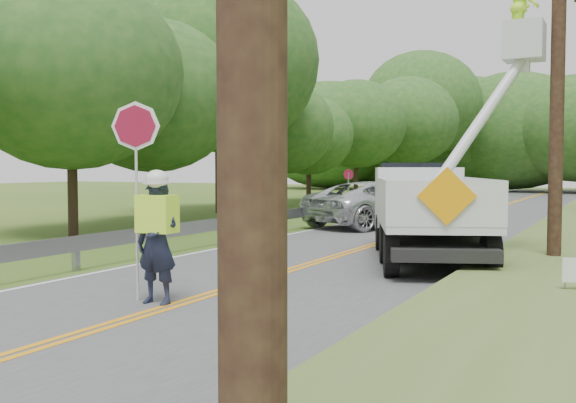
% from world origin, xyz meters
% --- Properties ---
extents(ground, '(140.00, 140.00, 0.00)m').
position_xyz_m(ground, '(0.00, 0.00, 0.00)').
color(ground, '#365B1E').
rests_on(ground, ground).
extents(road, '(7.20, 96.00, 0.03)m').
position_xyz_m(road, '(0.00, 14.00, 0.01)').
color(road, '#454548').
rests_on(road, ground).
extents(guardrail, '(0.18, 48.00, 0.77)m').
position_xyz_m(guardrail, '(-4.02, 14.91, 0.55)').
color(guardrail, gray).
rests_on(guardrail, ground).
extents(treeline_left, '(11.75, 57.03, 12.15)m').
position_xyz_m(treeline_left, '(-10.35, 30.08, 6.24)').
color(treeline_left, '#332319').
rests_on(treeline_left, ground).
extents(treeline_horizon, '(57.32, 14.60, 11.33)m').
position_xyz_m(treeline_horizon, '(0.55, 56.24, 5.50)').
color(treeline_horizon, '#214F1C').
rests_on(treeline_horizon, ground).
extents(flagger, '(1.20, 0.50, 3.28)m').
position_xyz_m(flagger, '(-0.32, 2.02, 1.18)').
color(flagger, '#191E33').
rests_on(flagger, road).
extents(bucket_truck, '(4.79, 7.01, 6.59)m').
position_xyz_m(bucket_truck, '(2.03, 9.76, 1.51)').
color(bucket_truck, black).
rests_on(bucket_truck, road).
extents(suv_silver, '(5.09, 6.68, 1.69)m').
position_xyz_m(suv_silver, '(-1.78, 16.94, 0.86)').
color(suv_silver, silver).
rests_on(suv_silver, road).
extents(suv_darkgrey, '(2.53, 5.95, 1.71)m').
position_xyz_m(suv_darkgrey, '(-1.52, 23.49, 0.88)').
color(suv_darkgrey, '#36383D').
rests_on(suv_darkgrey, road).
extents(stop_sign_permanent, '(0.35, 0.33, 2.14)m').
position_xyz_m(stop_sign_permanent, '(-4.05, 19.37, 1.39)').
color(stop_sign_permanent, gray).
rests_on(stop_sign_permanent, ground).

